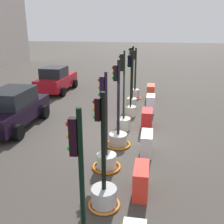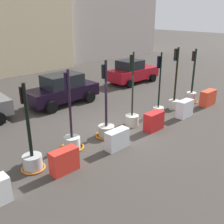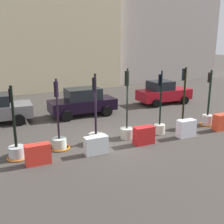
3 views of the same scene
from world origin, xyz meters
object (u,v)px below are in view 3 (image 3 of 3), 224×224
Objects in this scene: traffic_light_2 at (59,139)px; traffic_light_4 at (127,127)px; construction_barrier_2 at (96,145)px; construction_barrier_4 at (186,128)px; traffic_light_5 at (160,123)px; traffic_light_7 at (207,115)px; car_red_compact at (163,93)px; construction_barrier_3 at (144,135)px; traffic_light_3 at (96,134)px; traffic_light_6 at (183,116)px; construction_barrier_1 at (38,154)px; traffic_light_1 at (16,148)px; car_black_sedan at (83,102)px; construction_barrier_5 at (223,122)px.

traffic_light_2 is 3.46m from traffic_light_4.
construction_barrier_4 is at bearing -0.19° from construction_barrier_2.
traffic_light_5 reaches higher than traffic_light_7.
construction_barrier_3 is at bearing -131.70° from car_red_compact.
traffic_light_3 is 0.98× the size of traffic_light_6.
traffic_light_2 reaches higher than construction_barrier_3.
construction_barrier_2 is at bearing -44.48° from traffic_light_2.
construction_barrier_2 is at bearing -152.10° from traffic_light_4.
traffic_light_4 is 1.91m from traffic_light_5.
construction_barrier_3 is at bearing 0.31° from construction_barrier_1.
traffic_light_4 is 1.11× the size of traffic_light_7.
traffic_light_3 is 1.23m from construction_barrier_2.
construction_barrier_3 is (-4.96, -0.97, -0.14)m from traffic_light_7.
traffic_light_2 is at bearing 175.45° from traffic_light_3.
traffic_light_1 is 12.93m from car_red_compact.
car_black_sedan is (2.94, 4.91, 0.42)m from traffic_light_2.
traffic_light_4 is at bearing 168.59° from construction_barrier_5.
car_red_compact is (11.60, 5.70, 0.36)m from traffic_light_1.
traffic_light_1 is 0.92× the size of traffic_light_3.
construction_barrier_3 is 2.49m from construction_barrier_4.
traffic_light_3 reaches higher than construction_barrier_3.
construction_barrier_2 is at bearing -179.71° from construction_barrier_5.
traffic_light_6 reaches higher than traffic_light_7.
construction_barrier_1 is (-8.16, -1.03, -0.33)m from traffic_light_6.
traffic_light_4 reaches higher than construction_barrier_4.
construction_barrier_5 is at bearing -28.04° from traffic_light_6.
traffic_light_7 is (5.32, -0.09, -0.02)m from traffic_light_4.
construction_barrier_5 is at bearing 1.21° from construction_barrier_4.
construction_barrier_2 is at bearing -141.46° from car_red_compact.
traffic_light_1 is 5.37m from traffic_light_4.
construction_barrier_5 is at bearing -15.19° from traffic_light_5.
construction_barrier_3 is (-3.14, -1.00, -0.32)m from traffic_light_6.
traffic_light_4 is (1.69, 0.00, 0.13)m from traffic_light_3.
traffic_light_1 is 0.72× the size of car_black_sedan.
traffic_light_5 is at bearing 8.20° from construction_barrier_1.
construction_barrier_3 is (5.72, -0.90, -0.06)m from traffic_light_1.
traffic_light_5 is (5.36, -0.28, 0.11)m from traffic_light_2.
traffic_light_2 is at bearing -150.85° from car_red_compact.
traffic_light_3 is 7.01m from traffic_light_7.
construction_barrier_3 is (3.81, -1.19, -0.04)m from traffic_light_2.
traffic_light_5 reaches higher than construction_barrier_3.
traffic_light_1 is 5.79m from construction_barrier_3.
construction_barrier_5 is (5.46, -1.10, -0.15)m from traffic_light_4.
car_red_compact is (10.90, 6.63, 0.42)m from construction_barrier_1.
traffic_light_5 is at bearing -179.18° from traffic_light_7.
traffic_light_5 is 3.33× the size of construction_barrier_1.
traffic_light_2 is 0.97× the size of traffic_light_5.
traffic_light_7 is (1.82, -0.03, -0.18)m from traffic_light_6.
construction_barrier_4 reaches higher than construction_barrier_3.
traffic_light_5 is (1.91, -0.14, -0.02)m from traffic_light_4.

